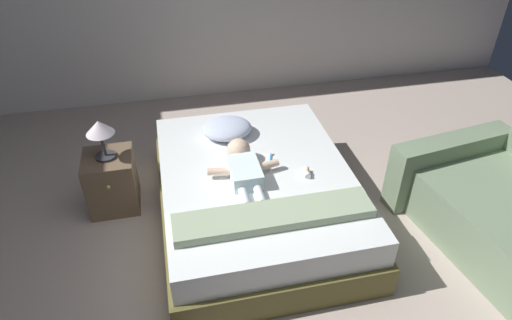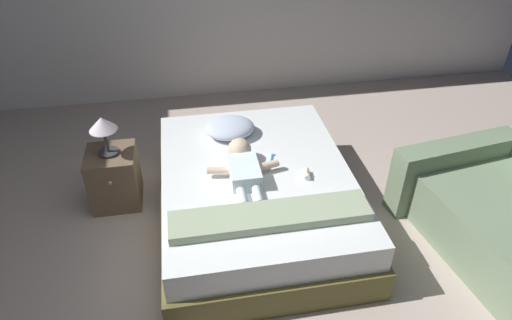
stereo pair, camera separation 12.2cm
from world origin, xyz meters
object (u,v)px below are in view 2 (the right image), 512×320
at_px(baby, 243,165).
at_px(toothbrush, 271,159).
at_px(bed, 256,195).
at_px(lamp, 103,127).
at_px(nightstand, 115,178).
at_px(pillow, 230,128).
at_px(baby_bottle, 307,174).

bearing_deg(baby, toothbrush, 27.77).
height_order(bed, lamp, lamp).
xyz_separation_m(baby, toothbrush, (0.25, 0.13, -0.06)).
relative_size(bed, nightstand, 3.98).
height_order(pillow, nightstand, pillow).
relative_size(pillow, nightstand, 0.86).
relative_size(toothbrush, nightstand, 0.31).
relative_size(baby, toothbrush, 4.42).
bearing_deg(toothbrush, bed, -139.73).
xyz_separation_m(pillow, baby, (0.03, -0.55, 0.00)).
height_order(pillow, baby_bottle, pillow).
bearing_deg(baby, nightstand, 157.88).
xyz_separation_m(pillow, toothbrush, (0.28, -0.43, -0.06)).
bearing_deg(toothbrush, baby, -152.23).
bearing_deg(pillow, bed, -76.45).
height_order(toothbrush, baby_bottle, baby_bottle).
bearing_deg(lamp, pillow, 7.99).
distance_m(bed, pillow, 0.64).
bearing_deg(toothbrush, pillow, 122.98).
bearing_deg(baby, pillow, 93.17).
height_order(nightstand, baby_bottle, baby_bottle).
relative_size(nightstand, lamp, 1.48).
height_order(pillow, toothbrush, pillow).
bearing_deg(lamp, baby, -22.12).
bearing_deg(bed, baby_bottle, -20.98).
height_order(toothbrush, nightstand, toothbrush).
xyz_separation_m(toothbrush, nightstand, (-1.27, 0.29, -0.24)).
height_order(pillow, baby, baby).
bearing_deg(baby_bottle, bed, 159.02).
bearing_deg(toothbrush, nightstand, 167.27).
distance_m(baby, toothbrush, 0.28).
distance_m(bed, baby, 0.33).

